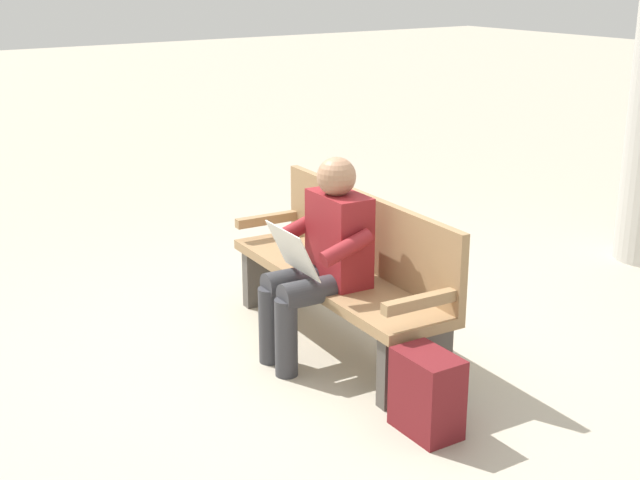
# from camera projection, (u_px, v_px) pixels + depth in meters

# --- Properties ---
(ground_plane) EXTENTS (40.00, 40.00, 0.00)m
(ground_plane) POSITION_uv_depth(u_px,v_px,m) (335.00, 344.00, 5.24)
(ground_plane) COLOR #B7AD99
(bench_near) EXTENTS (1.83, 0.60, 0.90)m
(bench_near) POSITION_uv_depth(u_px,v_px,m) (346.00, 270.00, 5.13)
(bench_near) COLOR #9E7A51
(bench_near) RESTS_ON ground
(person_seated) EXTENTS (0.59, 0.59, 1.18)m
(person_seated) POSITION_uv_depth(u_px,v_px,m) (322.00, 255.00, 4.88)
(person_seated) COLOR maroon
(person_seated) RESTS_ON ground
(backpack) EXTENTS (0.34, 0.27, 0.41)m
(backpack) POSITION_uv_depth(u_px,v_px,m) (428.00, 394.00, 4.20)
(backpack) COLOR maroon
(backpack) RESTS_ON ground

